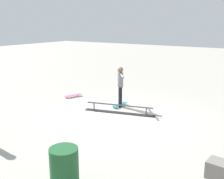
{
  "coord_description": "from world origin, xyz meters",
  "views": [
    {
      "loc": [
        -4.44,
        7.52,
        3.26
      ],
      "look_at": [
        0.54,
        -0.1,
        1.0
      ],
      "focal_mm": 43.28,
      "sensor_mm": 36.0,
      "label": 1
    }
  ],
  "objects_px": {
    "grind_rail": "(119,109)",
    "skater_main": "(120,84)",
    "loose_skateboard_pink": "(73,95)",
    "skateboard_main": "(120,105)",
    "trash_bin": "(64,170)"
  },
  "relations": [
    {
      "from": "skater_main",
      "to": "trash_bin",
      "type": "bearing_deg",
      "value": -20.79
    },
    {
      "from": "skateboard_main",
      "to": "loose_skateboard_pink",
      "type": "bearing_deg",
      "value": 92.72
    },
    {
      "from": "loose_skateboard_pink",
      "to": "trash_bin",
      "type": "bearing_deg",
      "value": -118.06
    },
    {
      "from": "skateboard_main",
      "to": "trash_bin",
      "type": "distance_m",
      "value": 5.76
    },
    {
      "from": "skateboard_main",
      "to": "loose_skateboard_pink",
      "type": "xyz_separation_m",
      "value": [
        2.5,
        -0.05,
        0.0
      ]
    },
    {
      "from": "skater_main",
      "to": "loose_skateboard_pink",
      "type": "distance_m",
      "value": 2.67
    },
    {
      "from": "grind_rail",
      "to": "skater_main",
      "type": "xyz_separation_m",
      "value": [
        0.38,
        -0.67,
        0.79
      ]
    },
    {
      "from": "skateboard_main",
      "to": "skater_main",
      "type": "bearing_deg",
      "value": -118.21
    },
    {
      "from": "grind_rail",
      "to": "skateboard_main",
      "type": "xyz_separation_m",
      "value": [
        0.4,
        -0.69,
        -0.06
      ]
    },
    {
      "from": "skater_main",
      "to": "skateboard_main",
      "type": "xyz_separation_m",
      "value": [
        0.03,
        -0.02,
        -0.86
      ]
    },
    {
      "from": "skater_main",
      "to": "loose_skateboard_pink",
      "type": "height_order",
      "value": "skater_main"
    },
    {
      "from": "grind_rail",
      "to": "skater_main",
      "type": "relative_size",
      "value": 1.65
    },
    {
      "from": "skater_main",
      "to": "trash_bin",
      "type": "distance_m",
      "value": 5.74
    },
    {
      "from": "trash_bin",
      "to": "loose_skateboard_pink",
      "type": "bearing_deg",
      "value": -50.13
    },
    {
      "from": "grind_rail",
      "to": "skateboard_main",
      "type": "bearing_deg",
      "value": -74.81
    }
  ]
}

